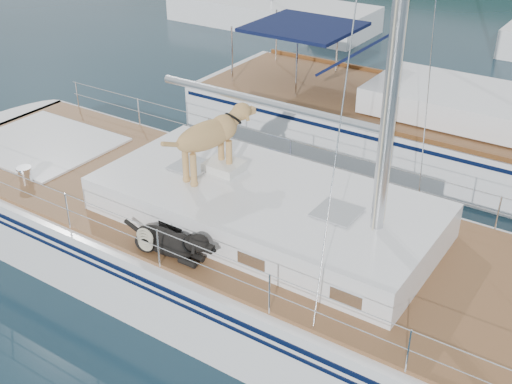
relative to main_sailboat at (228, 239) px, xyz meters
The scene contains 4 objects.
ground 0.69m from the main_sailboat, behind, with size 120.00×120.00×0.00m, color black.
main_sailboat is the anchor object (origin of this frame).
neighbor_sailboat 6.29m from the main_sailboat, 79.90° to the left, with size 11.00×3.50×13.30m.
bg_boat_west 16.17m from the main_sailboat, 120.01° to the left, with size 8.00×3.00×11.65m.
Camera 1 is at (5.34, -7.05, 6.45)m, focal length 45.00 mm.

